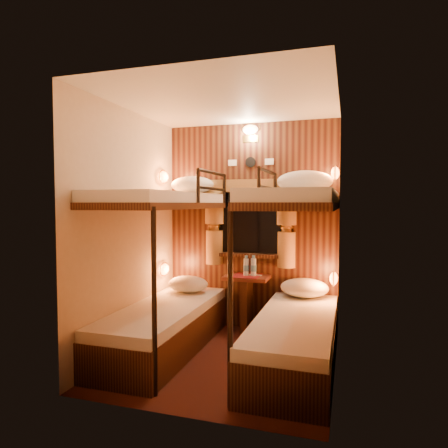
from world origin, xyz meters
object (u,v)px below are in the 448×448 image
(table, at_px, (247,296))
(bottle_left, at_px, (246,267))
(bunk_right, at_px, (295,305))
(bottle_right, at_px, (253,267))
(bunk_left, at_px, (165,295))

(table, bearing_deg, bottle_left, -165.66)
(table, bearing_deg, bunk_right, -50.33)
(bottle_right, bearing_deg, bunk_left, -132.87)
(bunk_left, distance_m, table, 1.02)
(bunk_right, relative_size, bottle_left, 8.23)
(bottle_left, distance_m, bottle_right, 0.08)
(bunk_left, relative_size, table, 2.90)
(bunk_right, bearing_deg, bottle_right, 126.08)
(bottle_left, bearing_deg, bunk_right, -50.02)
(bunk_left, relative_size, bunk_right, 1.00)
(bunk_right, distance_m, bottle_right, 0.99)
(bunk_left, relative_size, bottle_left, 8.23)
(bunk_right, bearing_deg, bunk_left, 180.00)
(bunk_left, bearing_deg, bottle_right, 47.13)
(bottle_right, bearing_deg, bunk_right, -53.92)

